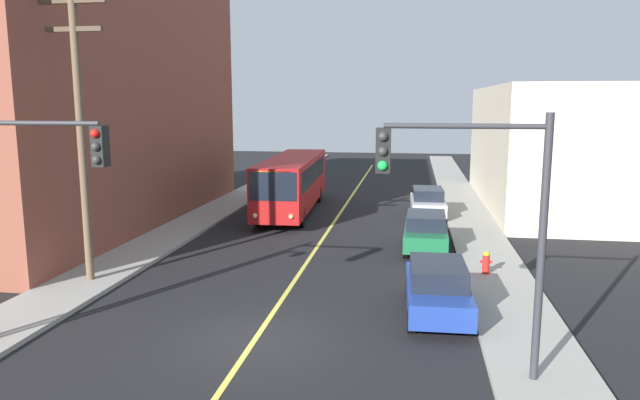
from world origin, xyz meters
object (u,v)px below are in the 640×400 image
parked_car_blue (437,288)px  traffic_signal_left_corner (30,185)px  traffic_signal_right_corner (472,197)px  parked_car_silver (428,202)px  utility_pole_near (80,122)px  city_bus (293,181)px  fire_hydrant (486,262)px  parked_car_green (426,231)px

parked_car_blue → traffic_signal_left_corner: traffic_signal_left_corner is taller
traffic_signal_right_corner → parked_car_silver: bearing=91.3°
parked_car_silver → utility_pole_near: utility_pole_near is taller
traffic_signal_left_corner → parked_car_blue: bearing=21.2°
city_bus → traffic_signal_right_corner: size_ratio=2.04×
parked_car_silver → traffic_signal_left_corner: bearing=-118.0°
traffic_signal_left_corner → traffic_signal_right_corner: 10.82m
parked_car_silver → traffic_signal_left_corner: traffic_signal_left_corner is taller
utility_pole_near → traffic_signal_left_corner: size_ratio=1.68×
parked_car_silver → utility_pole_near: size_ratio=0.44×
city_bus → parked_car_silver: (7.79, -0.28, -0.98)m
city_bus → parked_car_silver: city_bus is taller
traffic_signal_left_corner → fire_hydrant: 15.19m
city_bus → utility_pole_near: 15.73m
parked_car_silver → fire_hydrant: bearing=-80.7°
city_bus → fire_hydrant: (9.66, -11.69, -1.23)m
parked_car_green → traffic_signal_left_corner: traffic_signal_left_corner is taller
city_bus → parked_car_silver: 7.86m
utility_pole_near → traffic_signal_right_corner: bearing=-23.4°
parked_car_green → parked_car_blue: bearing=-88.5°
city_bus → traffic_signal_right_corner: bearing=-67.7°
parked_car_green → traffic_signal_left_corner: size_ratio=0.74×
parked_car_silver → utility_pole_near: 19.38m
parked_car_green → traffic_signal_left_corner: 16.05m
utility_pole_near → fire_hydrant: utility_pole_near is taller
parked_car_blue → parked_car_green: same height
parked_car_blue → fire_hydrant: 4.59m
utility_pole_near → traffic_signal_right_corner: utility_pole_near is taller
fire_hydrant → parked_car_green: bearing=119.3°
fire_hydrant → utility_pole_near: bearing=-168.1°
traffic_signal_left_corner → city_bus: bearing=82.5°
parked_car_blue → utility_pole_near: bearing=174.2°
traffic_signal_left_corner → traffic_signal_right_corner: (10.82, -0.18, 0.00)m
parked_car_green → parked_car_silver: same height
city_bus → parked_car_blue: city_bus is taller
parked_car_silver → traffic_signal_left_corner: (-10.39, -19.57, 3.46)m
utility_pole_near → fire_hydrant: size_ratio=12.03×
parked_car_silver → traffic_signal_right_corner: 20.06m
parked_car_blue → parked_car_green: 7.94m
parked_car_blue → fire_hydrant: bearing=65.3°
parked_car_green → utility_pole_near: size_ratio=0.44×
traffic_signal_right_corner → utility_pole_near: bearing=156.6°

